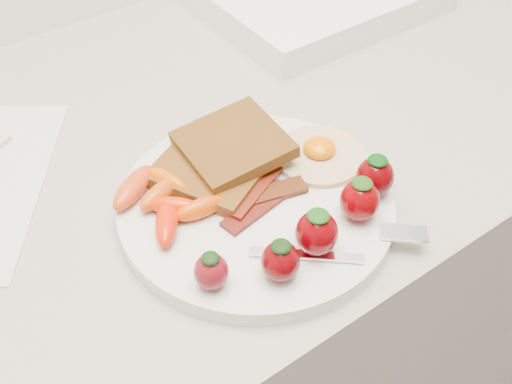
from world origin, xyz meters
TOP-DOWN VIEW (x-y plane):
  - counter at (0.00, 1.70)m, footprint 2.00×0.60m
  - plate at (0.01, 1.55)m, footprint 0.27×0.27m
  - toast_lower at (-0.00, 1.61)m, footprint 0.14×0.14m
  - toast_upper at (0.03, 1.61)m, footprint 0.11×0.11m
  - fried_egg at (0.10, 1.56)m, footprint 0.11×0.11m
  - bacon_strips at (0.01, 1.55)m, footprint 0.10×0.06m
  - baby_carrots at (-0.07, 1.60)m, footprint 0.10×0.12m
  - strawberries at (0.03, 1.48)m, footprint 0.22×0.06m
  - fork at (0.04, 1.45)m, footprint 0.15×0.09m

SIDE VIEW (x-z plane):
  - counter at x=0.00m, z-range 0.00..0.90m
  - plate at x=0.01m, z-range 0.90..0.92m
  - fork at x=0.04m, z-range 0.92..0.92m
  - bacon_strips at x=0.01m, z-range 0.92..0.93m
  - fried_egg at x=0.10m, z-range 0.91..0.93m
  - toast_lower at x=0.00m, z-range 0.92..0.93m
  - baby_carrots at x=-0.07m, z-range 0.92..0.94m
  - toast_upper at x=0.03m, z-range 0.93..0.95m
  - strawberries at x=0.03m, z-range 0.92..0.96m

